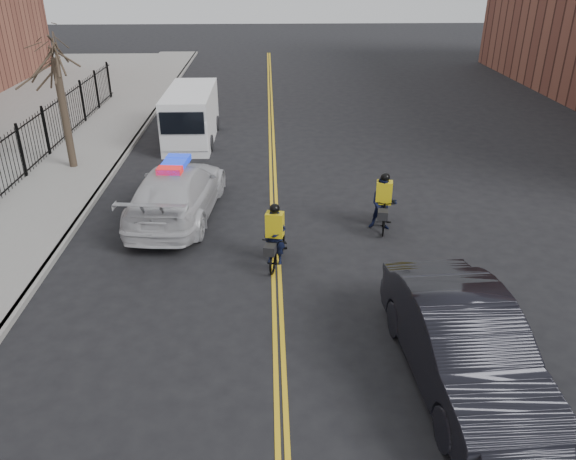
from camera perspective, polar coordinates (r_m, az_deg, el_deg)
The scene contains 12 objects.
ground at distance 12.91m, azimuth -1.03°, elevation -8.82°, with size 120.00×120.00×0.00m, color black.
center_line_left at distance 19.99m, azimuth -1.72°, elevation 4.47°, with size 0.10×60.00×0.01m, color gold.
center_line_right at distance 20.00m, azimuth -1.27°, elevation 4.48°, with size 0.10×60.00×0.01m, color gold.
sidewalk at distance 21.28m, azimuth -22.19°, elevation 4.05°, with size 3.00×60.00×0.15m, color gray.
curb at distance 20.81m, azimuth -18.30°, elevation 4.20°, with size 0.20×60.00×0.15m, color gray.
iron_fence at distance 21.55m, azimuth -26.37°, elevation 6.15°, with size 0.12×28.00×2.00m, color black, non-canonical shape.
street_tree at distance 22.22m, azimuth -22.35°, elevation 14.30°, with size 3.20×3.20×4.80m.
police_cruiser at distance 17.68m, azimuth -11.23°, elevation 3.84°, with size 2.86×5.87×1.81m.
dark_sedan at distance 11.14m, azimuth 17.46°, elevation -11.18°, with size 1.85×5.29×1.74m, color black.
cargo_van at distance 25.13m, azimuth -9.86°, elevation 11.25°, with size 2.08×5.29×2.21m.
cyclist_near at distance 14.74m, azimuth -1.34°, elevation -1.34°, with size 0.99×1.84×1.72m.
cyclist_far at distance 16.83m, azimuth 9.61°, elevation 2.31°, with size 0.89×1.80×1.76m.
Camera 1 is at (-0.16, -10.57, 7.42)m, focal length 35.00 mm.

